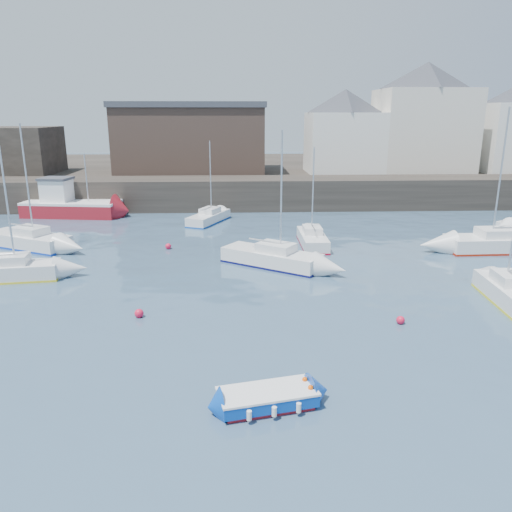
{
  "coord_description": "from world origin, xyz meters",
  "views": [
    {
      "loc": [
        -1.12,
        -14.84,
        9.18
      ],
      "look_at": [
        0.0,
        12.0,
        1.5
      ],
      "focal_mm": 35.0,
      "sensor_mm": 36.0,
      "label": 1
    }
  ],
  "objects_px": {
    "sailboat_h": "(209,217)",
    "buoy_far": "(168,249)",
    "fishing_boat": "(69,204)",
    "buoy_mid": "(400,324)",
    "sailboat_c": "(510,293)",
    "sailboat_f": "(312,239)",
    "sailboat_b": "(272,257)",
    "sailboat_a": "(6,271)",
    "blue_dinghy": "(267,398)",
    "buoy_near": "(139,317)",
    "sailboat_d": "(501,243)",
    "sailboat_e": "(28,240)"
  },
  "relations": [
    {
      "from": "sailboat_b",
      "to": "buoy_mid",
      "type": "bearing_deg",
      "value": -60.69
    },
    {
      "from": "sailboat_b",
      "to": "sailboat_c",
      "type": "xyz_separation_m",
      "value": [
        11.46,
        -6.9,
        0.0
      ]
    },
    {
      "from": "blue_dinghy",
      "to": "sailboat_e",
      "type": "relative_size",
      "value": 0.4
    },
    {
      "from": "blue_dinghy",
      "to": "sailboat_f",
      "type": "relative_size",
      "value": 0.49
    },
    {
      "from": "sailboat_a",
      "to": "buoy_mid",
      "type": "xyz_separation_m",
      "value": [
        20.57,
        -7.09,
        -0.53
      ]
    },
    {
      "from": "sailboat_d",
      "to": "sailboat_f",
      "type": "bearing_deg",
      "value": 170.66
    },
    {
      "from": "sailboat_d",
      "to": "sailboat_e",
      "type": "relative_size",
      "value": 1.12
    },
    {
      "from": "sailboat_c",
      "to": "buoy_mid",
      "type": "relative_size",
      "value": 18.49
    },
    {
      "from": "sailboat_c",
      "to": "sailboat_e",
      "type": "xyz_separation_m",
      "value": [
        -28.46,
        12.02,
        0.02
      ]
    },
    {
      "from": "sailboat_a",
      "to": "sailboat_d",
      "type": "distance_m",
      "value": 31.87
    },
    {
      "from": "sailboat_b",
      "to": "buoy_far",
      "type": "height_order",
      "value": "sailboat_b"
    },
    {
      "from": "buoy_far",
      "to": "sailboat_b",
      "type": "bearing_deg",
      "value": -31.57
    },
    {
      "from": "sailboat_d",
      "to": "sailboat_e",
      "type": "distance_m",
      "value": 33.18
    },
    {
      "from": "blue_dinghy",
      "to": "sailboat_f",
      "type": "height_order",
      "value": "sailboat_f"
    },
    {
      "from": "blue_dinghy",
      "to": "buoy_near",
      "type": "height_order",
      "value": "blue_dinghy"
    },
    {
      "from": "fishing_boat",
      "to": "sailboat_f",
      "type": "relative_size",
      "value": 1.3
    },
    {
      "from": "sailboat_e",
      "to": "sailboat_a",
      "type": "bearing_deg",
      "value": -77.5
    },
    {
      "from": "sailboat_f",
      "to": "buoy_near",
      "type": "height_order",
      "value": "sailboat_f"
    },
    {
      "from": "blue_dinghy",
      "to": "sailboat_c",
      "type": "distance_m",
      "value": 15.45
    },
    {
      "from": "sailboat_h",
      "to": "sailboat_b",
      "type": "bearing_deg",
      "value": -70.79
    },
    {
      "from": "buoy_far",
      "to": "sailboat_c",
      "type": "bearing_deg",
      "value": -31.26
    },
    {
      "from": "sailboat_h",
      "to": "fishing_boat",
      "type": "bearing_deg",
      "value": 165.64
    },
    {
      "from": "sailboat_e",
      "to": "buoy_mid",
      "type": "xyz_separation_m",
      "value": [
        22.18,
        -14.34,
        -0.56
      ]
    },
    {
      "from": "buoy_mid",
      "to": "buoy_far",
      "type": "bearing_deg",
      "value": 132.02
    },
    {
      "from": "blue_dinghy",
      "to": "buoy_mid",
      "type": "xyz_separation_m",
      "value": [
        6.47,
        6.42,
        -0.34
      ]
    },
    {
      "from": "sailboat_h",
      "to": "buoy_far",
      "type": "distance_m",
      "value": 9.2
    },
    {
      "from": "sailboat_b",
      "to": "buoy_far",
      "type": "distance_m",
      "value": 8.26
    },
    {
      "from": "blue_dinghy",
      "to": "sailboat_c",
      "type": "relative_size",
      "value": 0.48
    },
    {
      "from": "blue_dinghy",
      "to": "sailboat_a",
      "type": "relative_size",
      "value": 0.45
    },
    {
      "from": "fishing_boat",
      "to": "buoy_far",
      "type": "height_order",
      "value": "fishing_boat"
    },
    {
      "from": "sailboat_a",
      "to": "blue_dinghy",
      "type": "bearing_deg",
      "value": -43.77
    },
    {
      "from": "buoy_far",
      "to": "sailboat_h",
      "type": "bearing_deg",
      "value": 74.68
    },
    {
      "from": "sailboat_c",
      "to": "buoy_mid",
      "type": "height_order",
      "value": "sailboat_c"
    },
    {
      "from": "sailboat_h",
      "to": "buoy_near",
      "type": "bearing_deg",
      "value": -96.0
    },
    {
      "from": "sailboat_h",
      "to": "buoy_near",
      "type": "xyz_separation_m",
      "value": [
        -2.22,
        -21.14,
        -0.45
      ]
    },
    {
      "from": "sailboat_d",
      "to": "buoy_far",
      "type": "relative_size",
      "value": 23.01
    },
    {
      "from": "sailboat_a",
      "to": "fishing_boat",
      "type": "bearing_deg",
      "value": 97.01
    },
    {
      "from": "sailboat_h",
      "to": "buoy_far",
      "type": "height_order",
      "value": "sailboat_h"
    },
    {
      "from": "sailboat_b",
      "to": "buoy_mid",
      "type": "distance_m",
      "value": 10.59
    },
    {
      "from": "sailboat_a",
      "to": "buoy_near",
      "type": "bearing_deg",
      "value": -34.24
    },
    {
      "from": "sailboat_e",
      "to": "buoy_far",
      "type": "height_order",
      "value": "sailboat_e"
    },
    {
      "from": "buoy_mid",
      "to": "buoy_far",
      "type": "height_order",
      "value": "buoy_far"
    },
    {
      "from": "fishing_boat",
      "to": "buoy_mid",
      "type": "xyz_separation_m",
      "value": [
        22.86,
        -25.75,
        -1.11
      ]
    },
    {
      "from": "sailboat_e",
      "to": "buoy_far",
      "type": "relative_size",
      "value": 20.51
    },
    {
      "from": "buoy_mid",
      "to": "sailboat_h",
      "type": "bearing_deg",
      "value": 113.56
    },
    {
      "from": "sailboat_c",
      "to": "sailboat_f",
      "type": "distance_m",
      "value": 14.36
    },
    {
      "from": "sailboat_c",
      "to": "buoy_far",
      "type": "xyz_separation_m",
      "value": [
        -18.48,
        11.22,
        -0.54
      ]
    },
    {
      "from": "sailboat_c",
      "to": "blue_dinghy",
      "type": "bearing_deg",
      "value": -145.56
    },
    {
      "from": "sailboat_b",
      "to": "sailboat_d",
      "type": "xyz_separation_m",
      "value": [
        16.1,
        2.79,
        0.04
      ]
    },
    {
      "from": "blue_dinghy",
      "to": "buoy_near",
      "type": "bearing_deg",
      "value": 125.77
    }
  ]
}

